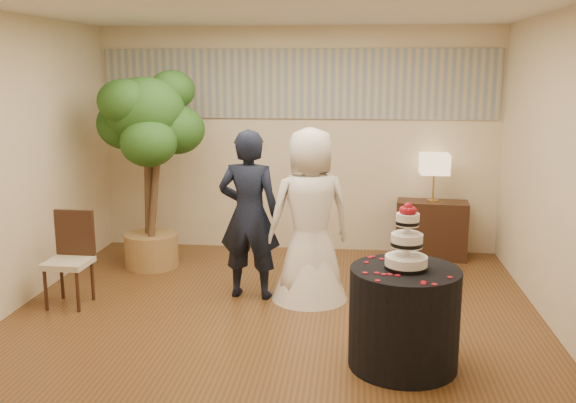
# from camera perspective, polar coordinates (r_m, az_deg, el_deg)

# --- Properties ---
(floor) EXTENTS (5.00, 5.00, 0.00)m
(floor) POSITION_cam_1_polar(r_m,az_deg,el_deg) (6.01, -1.37, -10.61)
(floor) COLOR brown
(floor) RESTS_ON ground
(ceiling) EXTENTS (5.00, 5.00, 0.00)m
(ceiling) POSITION_cam_1_polar(r_m,az_deg,el_deg) (5.58, -1.52, 17.03)
(ceiling) COLOR white
(ceiling) RESTS_ON wall_back
(wall_back) EXTENTS (5.00, 0.06, 2.80)m
(wall_back) POSITION_cam_1_polar(r_m,az_deg,el_deg) (8.09, 0.87, 5.45)
(wall_back) COLOR beige
(wall_back) RESTS_ON ground
(wall_front) EXTENTS (5.00, 0.06, 2.80)m
(wall_front) POSITION_cam_1_polar(r_m,az_deg,el_deg) (3.22, -7.25, -4.27)
(wall_front) COLOR beige
(wall_front) RESTS_ON ground
(wall_left) EXTENTS (0.06, 5.00, 2.80)m
(wall_left) POSITION_cam_1_polar(r_m,az_deg,el_deg) (6.45, -24.09, 2.82)
(wall_left) COLOR beige
(wall_left) RESTS_ON ground
(wall_right) EXTENTS (0.06, 5.00, 2.80)m
(wall_right) POSITION_cam_1_polar(r_m,az_deg,el_deg) (5.86, 23.62, 2.06)
(wall_right) COLOR beige
(wall_right) RESTS_ON ground
(mural_border) EXTENTS (4.90, 0.02, 0.85)m
(mural_border) POSITION_cam_1_polar(r_m,az_deg,el_deg) (8.03, 0.87, 10.41)
(mural_border) COLOR #9DA095
(mural_border) RESTS_ON wall_back
(groom) EXTENTS (0.66, 0.46, 1.71)m
(groom) POSITION_cam_1_polar(r_m,az_deg,el_deg) (6.41, -3.46, -1.18)
(groom) COLOR black
(groom) RESTS_ON floor
(bride) EXTENTS (1.07, 1.03, 1.74)m
(bride) POSITION_cam_1_polar(r_m,az_deg,el_deg) (6.34, 1.96, -1.19)
(bride) COLOR white
(bride) RESTS_ON floor
(cake_table) EXTENTS (0.87, 0.87, 0.79)m
(cake_table) POSITION_cam_1_polar(r_m,az_deg,el_deg) (5.11, 10.26, -10.14)
(cake_table) COLOR black
(cake_table) RESTS_ON floor
(wedding_cake) EXTENTS (0.33, 0.33, 0.52)m
(wedding_cake) POSITION_cam_1_polar(r_m,az_deg,el_deg) (4.91, 10.54, -3.04)
(wedding_cake) COLOR white
(wedding_cake) RESTS_ON cake_table
(console) EXTENTS (0.88, 0.45, 0.71)m
(console) POSITION_cam_1_polar(r_m,az_deg,el_deg) (8.04, 12.63, -2.46)
(console) COLOR #321D12
(console) RESTS_ON floor
(table_lamp) EXTENTS (0.34, 0.34, 0.58)m
(table_lamp) POSITION_cam_1_polar(r_m,az_deg,el_deg) (7.91, 12.83, 2.07)
(table_lamp) COLOR #CBB086
(table_lamp) RESTS_ON console
(ficus_tree) EXTENTS (1.35, 1.35, 2.32)m
(ficus_tree) POSITION_cam_1_polar(r_m,az_deg,el_deg) (7.50, -12.33, 2.84)
(ficus_tree) COLOR #26541A
(ficus_tree) RESTS_ON floor
(side_chair) EXTENTS (0.44, 0.46, 0.92)m
(side_chair) POSITION_cam_1_polar(r_m,az_deg,el_deg) (6.61, -18.99, -4.95)
(side_chair) COLOR #321D12
(side_chair) RESTS_ON floor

